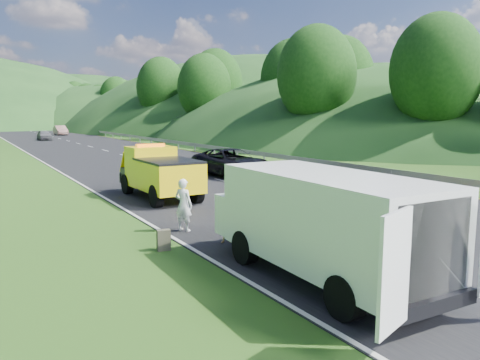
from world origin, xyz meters
TOP-DOWN VIEW (x-y plane):
  - ground at (0.00, 0.00)m, footprint 320.00×320.00m
  - road_surface at (3.00, 40.00)m, footprint 14.00×200.00m
  - guardrail at (10.30, 52.50)m, footprint 0.06×140.00m
  - tree_line_right at (23.00, 60.00)m, footprint 14.00×140.00m
  - hills_backdrop at (6.50, 134.70)m, footprint 201.00×288.60m
  - tow_truck at (-1.82, 7.15)m, footprint 2.06×5.41m
  - white_van at (-2.39, -4.14)m, footprint 3.73×6.87m
  - woman at (-3.27, 1.35)m, footprint 0.69×0.75m
  - child at (-2.75, -0.63)m, footprint 0.60×0.54m
  - worker at (-1.46, -4.95)m, footprint 1.28×1.13m
  - suitcase at (-4.60, -0.27)m, footprint 0.38×0.25m
  - spare_tire at (-1.79, -5.45)m, footprint 0.66×0.66m
  - passing_suv at (4.42, 11.76)m, footprint 2.95×5.84m
  - dist_car_a at (0.62, 55.36)m, footprint 1.59×3.95m
  - dist_car_b at (5.13, 69.06)m, footprint 1.63×4.68m
  - dist_car_c at (3.17, 94.10)m, footprint 2.00×4.92m

SIDE VIEW (x-z plane):
  - ground at x=0.00m, z-range 0.00..0.00m
  - guardrail at x=10.30m, z-range -0.76..0.76m
  - tree_line_right at x=23.00m, z-range -7.00..7.00m
  - hills_backdrop at x=6.50m, z-range -22.00..22.00m
  - woman at x=-3.27m, z-range -0.83..0.83m
  - child at x=-2.75m, z-range -0.50..0.50m
  - worker at x=-1.46m, z-range -0.86..0.86m
  - spare_tire at x=-1.79m, z-range -0.10..0.10m
  - passing_suv at x=4.42m, z-range -0.79..0.79m
  - dist_car_a at x=0.62m, z-range -0.67..0.67m
  - dist_car_b at x=5.13m, z-range -0.77..0.77m
  - dist_car_c at x=3.17m, z-range -0.71..0.71m
  - road_surface at x=3.00m, z-range 0.00..0.02m
  - suitcase at x=-4.60m, z-range 0.00..0.58m
  - tow_truck at x=-1.82m, z-range -0.03..2.29m
  - white_van at x=-2.39m, z-range 0.16..2.57m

